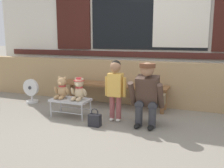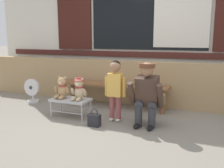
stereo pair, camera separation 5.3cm
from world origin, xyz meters
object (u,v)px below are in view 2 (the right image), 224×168
object	(u,v)px
teddy_bear_plain	(62,88)
floor_fan	(32,91)
teddy_bear_with_hat	(79,89)
small_display_bench	(71,101)
child_standing	(115,84)
adult_crouching	(148,94)
wooden_bench_long	(113,87)
handbag_on_ground	(94,120)

from	to	relation	value
teddy_bear_plain	floor_fan	distance (m)	1.19
floor_fan	teddy_bear_with_hat	bearing A→B (deg)	-20.35
small_display_bench	child_standing	xyz separation A→B (m)	(0.77, 0.06, 0.33)
adult_crouching	floor_fan	bearing A→B (deg)	169.43
teddy_bear_with_hat	child_standing	xyz separation A→B (m)	(0.61, 0.06, 0.12)
wooden_bench_long	handbag_on_ground	size ratio (longest dim) A/B	7.72
adult_crouching	handbag_on_ground	distance (m)	0.88
teddy_bear_plain	handbag_on_ground	world-z (taller)	teddy_bear_plain
teddy_bear_plain	child_standing	xyz separation A→B (m)	(0.93, 0.06, 0.13)
wooden_bench_long	teddy_bear_with_hat	distance (m)	0.88
adult_crouching	teddy_bear_with_hat	bearing A→B (deg)	-177.85
child_standing	adult_crouching	size ratio (longest dim) A/B	1.01
wooden_bench_long	floor_fan	xyz separation A→B (m)	(-1.63, -0.32, -0.13)
small_display_bench	adult_crouching	xyz separation A→B (m)	(1.29, 0.04, 0.21)
small_display_bench	child_standing	distance (m)	0.84
adult_crouching	handbag_on_ground	bearing A→B (deg)	-155.54
teddy_bear_with_hat	floor_fan	bearing A→B (deg)	159.65
child_standing	floor_fan	size ratio (longest dim) A/B	2.00
small_display_bench	teddy_bear_plain	world-z (taller)	teddy_bear_plain
child_standing	adult_crouching	xyz separation A→B (m)	(0.52, -0.02, -0.11)
adult_crouching	floor_fan	size ratio (longest dim) A/B	1.98
teddy_bear_with_hat	floor_fan	xyz separation A→B (m)	(-1.37, 0.51, -0.23)
wooden_bench_long	small_display_bench	xyz separation A→B (m)	(-0.42, -0.83, -0.11)
wooden_bench_long	small_display_bench	world-z (taller)	wooden_bench_long
child_standing	floor_fan	world-z (taller)	child_standing
small_display_bench	handbag_on_ground	xyz separation A→B (m)	(0.57, -0.28, -0.17)
handbag_on_ground	child_standing	bearing A→B (deg)	60.02
teddy_bear_with_hat	handbag_on_ground	bearing A→B (deg)	-34.67
child_standing	floor_fan	bearing A→B (deg)	167.25
floor_fan	small_display_bench	bearing A→B (deg)	-22.86
teddy_bear_plain	handbag_on_ground	size ratio (longest dim) A/B	1.34
wooden_bench_long	handbag_on_ground	xyz separation A→B (m)	(0.15, -1.11, -0.28)
adult_crouching	child_standing	bearing A→B (deg)	177.98
teddy_bear_plain	handbag_on_ground	xyz separation A→B (m)	(0.73, -0.28, -0.37)
wooden_bench_long	teddy_bear_with_hat	size ratio (longest dim) A/B	5.78
wooden_bench_long	adult_crouching	world-z (taller)	adult_crouching
small_display_bench	wooden_bench_long	bearing A→B (deg)	63.09
wooden_bench_long	child_standing	world-z (taller)	child_standing
small_display_bench	adult_crouching	size ratio (longest dim) A/B	0.67
teddy_bear_plain	small_display_bench	bearing A→B (deg)	-0.51
handbag_on_ground	teddy_bear_plain	bearing A→B (deg)	158.82
wooden_bench_long	adult_crouching	xyz separation A→B (m)	(0.86, -0.79, 0.11)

